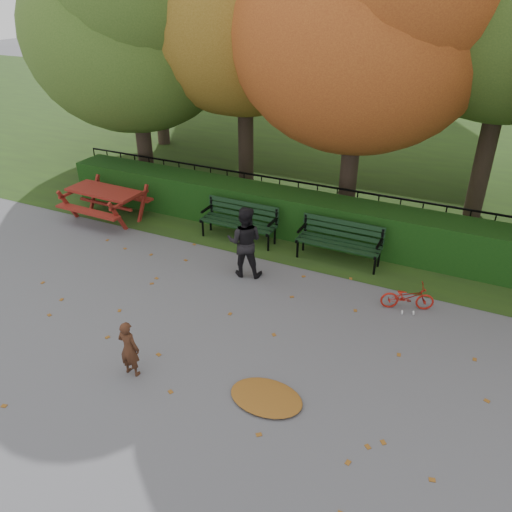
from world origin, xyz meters
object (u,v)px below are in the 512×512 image
at_px(bench_left, 240,218).
at_px(bicycle, 408,297).
at_px(tree_a, 135,18).
at_px(picnic_table, 104,197).
at_px(tree_c, 377,9).
at_px(child, 129,348).
at_px(bench_right, 340,239).
at_px(adult, 245,242).

xyz_separation_m(bench_left, bicycle, (4.09, -1.23, -0.27)).
distance_m(tree_a, bench_left, 5.89).
bearing_deg(picnic_table, tree_c, 27.51).
relative_size(tree_c, child, 8.34).
relative_size(bench_right, picnic_table, 0.95).
height_order(tree_c, bench_left, tree_c).
relative_size(tree_a, tree_c, 0.94).
xyz_separation_m(tree_a, bench_right, (6.29, -1.88, -4.00)).
bearing_deg(bench_right, adult, -137.97).
xyz_separation_m(child, bicycle, (3.48, 3.61, -0.23)).
relative_size(tree_a, bicycle, 7.76).
height_order(bench_right, bicycle, bench_right).
xyz_separation_m(bench_left, bench_right, (2.40, 0.00, 0.00)).
bearing_deg(tree_a, bicycle, -21.28).
bearing_deg(bench_right, bicycle, -36.08).
xyz_separation_m(bench_right, bicycle, (1.69, -1.23, -0.27)).
bearing_deg(bench_left, picnic_table, -171.97).
relative_size(bench_left, bench_right, 1.00).
distance_m(tree_c, picnic_table, 7.59).
xyz_separation_m(tree_a, picnic_table, (0.34, -2.38, -3.90)).
height_order(bench_left, bicycle, bench_left).
xyz_separation_m(tree_a, bench_left, (3.89, -1.88, -4.00)).
bearing_deg(picnic_table, adult, -10.09).
bearing_deg(bicycle, adult, 72.83).
bearing_deg(adult, tree_a, -50.26).
xyz_separation_m(bench_left, picnic_table, (-3.55, -0.50, 0.10)).
height_order(bench_left, picnic_table, bench_left).
height_order(tree_a, tree_c, tree_c).
bearing_deg(child, bicycle, -134.78).
xyz_separation_m(bench_right, picnic_table, (-5.95, -0.50, 0.10)).
relative_size(tree_a, adult, 5.00).
xyz_separation_m(picnic_table, adult, (4.39, -0.91, 0.13)).
relative_size(tree_c, bicycle, 8.29).
xyz_separation_m(tree_c, bench_left, (-2.13, -2.26, -4.30)).
bearing_deg(bench_right, tree_a, 163.39).
relative_size(tree_c, adult, 5.35).
distance_m(tree_c, child, 8.46).
bearing_deg(tree_c, adult, -109.48).
xyz_separation_m(child, adult, (0.22, 3.43, 0.27)).
relative_size(picnic_table, child, 1.98).
xyz_separation_m(bench_left, child, (0.61, -4.84, -0.04)).
distance_m(tree_c, adult, 5.64).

